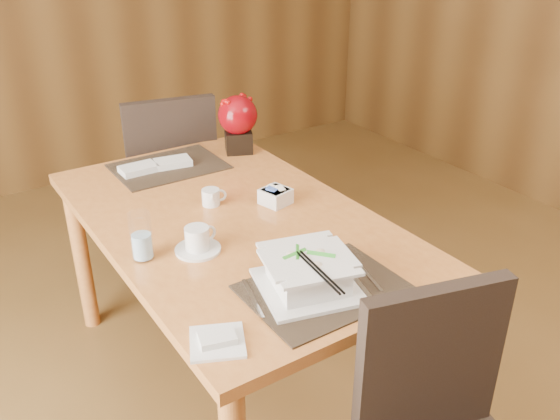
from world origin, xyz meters
TOP-DOWN VIEW (x-y plane):
  - dining_table at (0.00, 0.60)m, footprint 0.90×1.50m
  - placemat_near at (0.00, 0.05)m, footprint 0.45×0.33m
  - placemat_far at (0.00, 1.15)m, footprint 0.45×0.33m
  - soup_setting at (-0.04, 0.08)m, footprint 0.33×0.33m
  - coffee_cup at (-0.21, 0.45)m, footprint 0.15×0.15m
  - water_glass at (-0.37, 0.50)m, footprint 0.07×0.07m
  - creamer_jug at (-0.02, 0.73)m, footprint 0.11×0.11m
  - sugar_caddy at (0.19, 0.60)m, footprint 0.12×0.12m
  - berry_decor at (0.34, 1.15)m, footprint 0.18×0.18m
  - napkins_far at (-0.05, 1.15)m, footprint 0.31×0.13m
  - bread_plate at (-0.37, 0.01)m, footprint 0.18×0.18m
  - far_chair at (0.15, 1.52)m, footprint 0.53×0.53m

SIDE VIEW (x-z plane):
  - far_chair at x=0.15m, z-range 0.06..1.03m
  - dining_table at x=0.00m, z-range 0.28..1.03m
  - placemat_near at x=0.00m, z-range 0.75..0.76m
  - placemat_far at x=0.00m, z-range 0.75..0.76m
  - bread_plate at x=-0.37m, z-range 0.75..0.76m
  - napkins_far at x=-0.05m, z-range 0.76..0.78m
  - sugar_caddy at x=0.19m, z-range 0.75..0.81m
  - creamer_jug at x=-0.02m, z-range 0.75..0.81m
  - coffee_cup at x=-0.21m, z-range 0.74..0.83m
  - soup_setting at x=-0.04m, z-range 0.75..0.86m
  - water_glass at x=-0.37m, z-range 0.75..0.91m
  - berry_decor at x=0.34m, z-range 0.77..1.03m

